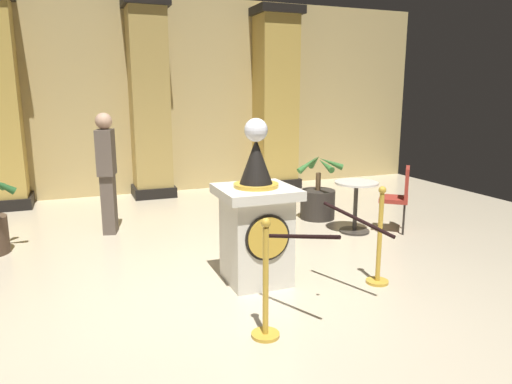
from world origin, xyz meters
The scene contains 12 objects.
ground_plane centered at (0.00, 0.00, 0.00)m, with size 12.28×12.28×0.00m, color beige.
back_wall centered at (0.00, 5.22, 1.92)m, with size 12.28×0.16×3.85m, color tan.
pedestal_clock centered at (0.33, 0.06, 0.67)m, with size 0.79×0.79×1.76m.
stanchion_near centered at (-0.03, -1.07, 0.36)m, with size 0.24×0.24×1.03m.
stanchion_far centered at (1.53, -0.47, 0.37)m, with size 0.24×0.24×1.06m.
velvet_rope centered at (0.75, -0.77, 0.79)m, with size 1.12×1.10×0.22m.
column_right centered at (2.61, 4.84, 1.83)m, with size 0.95×0.95×3.69m.
column_centre_rear centered at (0.00, 4.84, 1.83)m, with size 0.83×0.83×3.69m.
potted_palm_right centered at (2.20, 2.12, 0.30)m, with size 0.81×0.81×1.06m.
bystander_guest centered at (-1.00, 2.51, 0.93)m, with size 0.30×0.40×1.73m.
cafe_table centered at (2.34, 1.24, 0.48)m, with size 0.62×0.62×0.75m.
cafe_chair_red centered at (2.95, 1.04, 0.57)m, with size 0.56×0.56×0.96m.
Camera 1 is at (-1.42, -4.42, 2.02)m, focal length 33.02 mm.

